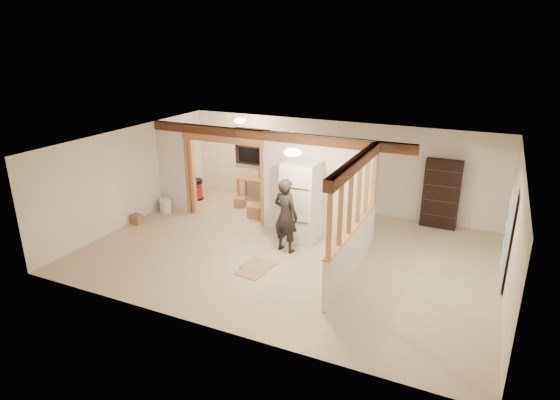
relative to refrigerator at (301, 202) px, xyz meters
The scene contains 30 objects.
floor 1.23m from the refrigerator, 89.79° to the right, with size 9.00×6.50×0.01m, color #BFAB8E.
ceiling 1.70m from the refrigerator, 89.79° to the right, with size 9.00×6.50×0.01m, color white.
wall_back 2.52m from the refrigerator, 89.94° to the left, with size 9.00×0.01×2.50m, color silver.
wall_front 4.01m from the refrigerator, 89.96° to the right, with size 9.00×0.01×2.50m, color silver.
wall_left 4.57m from the refrigerator, behind, with size 0.01×6.50×2.50m, color silver.
wall_right 4.57m from the refrigerator, ahead, with size 0.01×6.50×2.50m, color silver.
partition_left_stub 4.08m from the refrigerator, behind, with size 0.90×0.12×2.50m, color white.
partition_center 0.57m from the refrigerator, 65.74° to the left, with size 2.80×0.12×2.50m, color white.
doorway_frame 2.44m from the refrigerator, 169.37° to the left, with size 2.46×0.14×2.20m, color tan.
header_beam_back 1.78m from the refrigerator, 155.72° to the left, with size 7.00×0.18×0.22m, color #55311D.
header_beam_right 2.42m from the refrigerator, 35.66° to the right, with size 0.18×3.30×0.22m, color #55311D.
pony_wall 2.03m from the refrigerator, 35.66° to the right, with size 0.12×3.20×1.00m, color white.
stud_partition 2.09m from the refrigerator, 35.66° to the right, with size 0.14×3.20×1.32m, color tan.
window_back 3.60m from the refrigerator, 137.02° to the left, with size 1.12×0.10×1.10m, color black.
french_door 4.44m from the refrigerator, ahead, with size 0.12×0.86×2.00m, color white.
ceiling_dome_main 1.98m from the refrigerator, 76.39° to the right, with size 0.36×0.36×0.16m, color #FFEABF.
ceiling_dome_util 3.30m from the refrigerator, 148.17° to the left, with size 0.32×0.32×0.14m, color #FFEABF.
hanging_bulb 2.48m from the refrigerator, 156.95° to the left, with size 0.07×0.07×0.07m, color #FFD88C.
refrigerator is the anchor object (origin of this frame).
woman 0.72m from the refrigerator, 97.13° to the right, with size 0.63×0.41×1.73m, color black.
work_table 3.17m from the refrigerator, 137.62° to the left, with size 1.12×0.56×0.70m, color tan.
potted_plant 2.95m from the refrigerator, 135.08° to the left, with size 0.36×0.31×0.40m, color #3A7732.
shop_vac 4.32m from the refrigerator, 160.73° to the left, with size 0.48×0.48×0.63m, color maroon.
bookshelf 3.69m from the refrigerator, 38.21° to the left, with size 0.89×0.30×1.78m, color black.
bucket 4.23m from the refrigerator, behind, with size 0.31×0.31×0.39m, color white.
box_util_a 2.06m from the refrigerator, 153.09° to the left, with size 0.38×0.33×0.33m, color #996C4A.
box_util_b 2.98m from the refrigerator, 150.82° to the left, with size 0.30×0.30×0.28m, color #996C4A.
box_front 4.49m from the refrigerator, 168.58° to the right, with size 0.29×0.24×0.24m, color #996C4A.
floor_panel_near 1.94m from the refrigerator, 100.19° to the right, with size 0.60×0.60×0.02m, color tan.
floor_panel_far 2.27m from the refrigerator, 98.30° to the right, with size 0.55×0.44×0.02m, color tan.
Camera 1 is at (3.95, -8.89, 4.69)m, focal length 30.00 mm.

